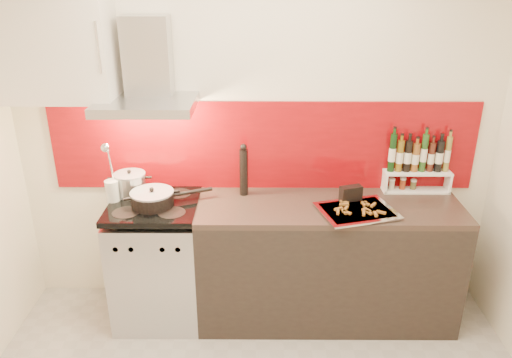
{
  "coord_description": "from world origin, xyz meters",
  "views": [
    {
      "loc": [
        0.02,
        -1.95,
        2.38
      ],
      "look_at": [
        0.0,
        0.95,
        1.15
      ],
      "focal_mm": 35.0,
      "sensor_mm": 36.0,
      "label": 1
    }
  ],
  "objects_px": {
    "saute_pan": "(153,198)",
    "baking_tray": "(357,211)",
    "counter": "(326,261)",
    "stock_pot": "(130,184)",
    "pepper_mill": "(244,170)",
    "range_stove": "(158,262)"
  },
  "relations": [
    {
      "from": "saute_pan",
      "to": "baking_tray",
      "type": "relative_size",
      "value": 0.95
    },
    {
      "from": "saute_pan",
      "to": "baking_tray",
      "type": "height_order",
      "value": "saute_pan"
    },
    {
      "from": "counter",
      "to": "baking_tray",
      "type": "xyz_separation_m",
      "value": [
        0.16,
        -0.13,
        0.47
      ]
    },
    {
      "from": "stock_pot",
      "to": "pepper_mill",
      "type": "bearing_deg",
      "value": 2.3
    },
    {
      "from": "stock_pot",
      "to": "saute_pan",
      "type": "xyz_separation_m",
      "value": [
        0.19,
        -0.17,
        -0.03
      ]
    },
    {
      "from": "counter",
      "to": "pepper_mill",
      "type": "bearing_deg",
      "value": 164.47
    },
    {
      "from": "pepper_mill",
      "to": "baking_tray",
      "type": "xyz_separation_m",
      "value": [
        0.75,
        -0.29,
        -0.17
      ]
    },
    {
      "from": "stock_pot",
      "to": "saute_pan",
      "type": "relative_size",
      "value": 0.41
    },
    {
      "from": "baking_tray",
      "to": "counter",
      "type": "bearing_deg",
      "value": 141.27
    },
    {
      "from": "pepper_mill",
      "to": "baking_tray",
      "type": "relative_size",
      "value": 0.67
    },
    {
      "from": "range_stove",
      "to": "stock_pot",
      "type": "relative_size",
      "value": 4.17
    },
    {
      "from": "counter",
      "to": "baking_tray",
      "type": "relative_size",
      "value": 3.21
    },
    {
      "from": "saute_pan",
      "to": "pepper_mill",
      "type": "distance_m",
      "value": 0.64
    },
    {
      "from": "counter",
      "to": "saute_pan",
      "type": "height_order",
      "value": "saute_pan"
    },
    {
      "from": "stock_pot",
      "to": "baking_tray",
      "type": "height_order",
      "value": "stock_pot"
    },
    {
      "from": "stock_pot",
      "to": "range_stove",
      "type": "bearing_deg",
      "value": -37.23
    },
    {
      "from": "saute_pan",
      "to": "baking_tray",
      "type": "distance_m",
      "value": 1.35
    },
    {
      "from": "range_stove",
      "to": "saute_pan",
      "type": "bearing_deg",
      "value": -69.67
    },
    {
      "from": "stock_pot",
      "to": "saute_pan",
      "type": "height_order",
      "value": "stock_pot"
    },
    {
      "from": "stock_pot",
      "to": "pepper_mill",
      "type": "height_order",
      "value": "pepper_mill"
    },
    {
      "from": "saute_pan",
      "to": "pepper_mill",
      "type": "height_order",
      "value": "pepper_mill"
    },
    {
      "from": "saute_pan",
      "to": "range_stove",
      "type": "bearing_deg",
      "value": 110.33
    }
  ]
}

